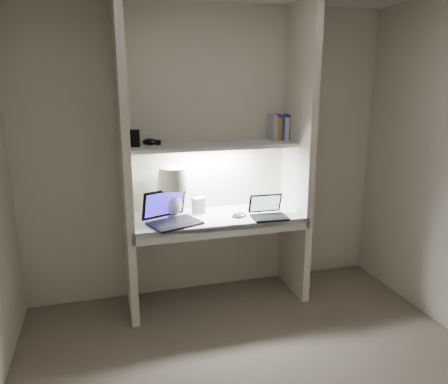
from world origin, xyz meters
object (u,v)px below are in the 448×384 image
object	(u,v)px
table_lamp	(173,184)
speaker	(199,206)
book_row	(281,128)
laptop_netbook	(268,212)
laptop_main	(171,216)

from	to	relation	value
table_lamp	speaker	xyz separation A→B (m)	(0.22, 0.03, -0.21)
table_lamp	speaker	size ratio (longest dim) A/B	3.00
book_row	speaker	bearing A→B (deg)	-173.40
laptop_netbook	speaker	xyz separation A→B (m)	(-0.53, 0.26, 0.03)
laptop_main	book_row	distance (m)	1.26
laptop_main	speaker	xyz separation A→B (m)	(0.27, 0.18, 0.01)
book_row	laptop_main	bearing A→B (deg)	-165.57
laptop_main	laptop_netbook	xyz separation A→B (m)	(0.80, -0.08, -0.02)
laptop_main	speaker	world-z (taller)	laptop_main
table_lamp	book_row	world-z (taller)	book_row
laptop_netbook	speaker	size ratio (longest dim) A/B	2.09
laptop_main	table_lamp	bearing A→B (deg)	50.48
table_lamp	book_row	bearing A→B (deg)	6.99
table_lamp	laptop_netbook	xyz separation A→B (m)	(0.75, -0.22, -0.24)
table_lamp	book_row	size ratio (longest dim) A/B	1.87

